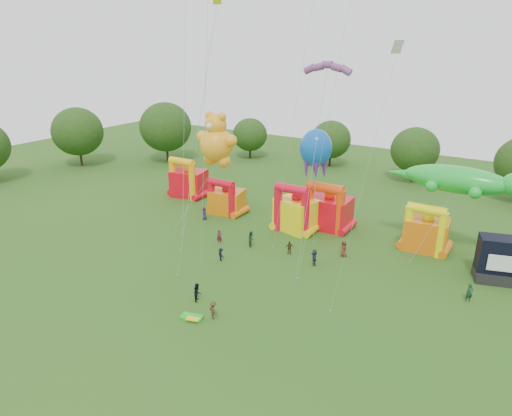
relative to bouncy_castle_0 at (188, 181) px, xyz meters
The scene contains 23 objects.
ground 35.60m from the bouncy_castle_0, 55.58° to the right, with size 160.00×160.00×0.00m, color #245718.
tree_ring 34.53m from the bouncy_castle_0, 56.65° to the right, with size 125.66×127.79×12.07m.
bouncy_castle_0 is the anchor object (origin of this frame).
bouncy_castle_1 10.12m from the bouncy_castle_0, 17.09° to the right, with size 5.26×4.55×5.30m.
bouncy_castle_2 21.28m from the bouncy_castle_0, ahead, with size 5.76×5.02×6.55m.
bouncy_castle_3 24.34m from the bouncy_castle_0, ahead, with size 5.62×4.56×6.54m.
bouncy_castle_4 36.93m from the bouncy_castle_0, ahead, with size 5.17×4.29×6.01m.
teddy_bear_kite 10.38m from the bouncy_castle_0, 25.81° to the right, with size 6.71×10.83×14.47m.
gecko_kite 38.98m from the bouncy_castle_0, ahead, with size 14.85×7.16×10.73m.
octopus_kite 24.13m from the bouncy_castle_0, ahead, with size 4.00×5.43×13.50m.
parafoil_kites 19.18m from the bouncy_castle_0, 44.27° to the right, with size 26.41×12.75×32.42m.
diamond_kites 28.85m from the bouncy_castle_0, 29.16° to the right, with size 23.06×17.87×34.74m.
folded_kite_bundle 34.98m from the bouncy_castle_0, 49.24° to the right, with size 2.20×1.51×0.31m.
spectator_0 11.01m from the bouncy_castle_0, 38.06° to the right, with size 0.90×0.59×1.85m, color #25253E.
spectator_1 19.41m from the bouncy_castle_0, 38.40° to the right, with size 0.65×0.43×1.79m, color #571825.
spectator_2 21.79m from the bouncy_castle_0, 29.22° to the right, with size 0.96×0.75×1.98m, color #193E27.
spectator_3 24.04m from the bouncy_castle_0, 40.91° to the right, with size 1.00×0.57×1.54m, color black.
spectator_4 25.99m from the bouncy_castle_0, 22.82° to the right, with size 0.97×0.40×1.65m, color #462F1C.
spectator_5 29.69m from the bouncy_castle_0, 21.75° to the right, with size 1.74×0.55×1.87m, color #2D2A47.
spectator_6 30.40m from the bouncy_castle_0, 13.72° to the right, with size 0.96×0.63×1.97m, color #592419.
spectator_7 44.53m from the bouncy_castle_0, 12.94° to the right, with size 0.70×0.46×1.93m, color #173A23.
spectator_8 31.89m from the bouncy_castle_0, 48.11° to the right, with size 0.89×0.70×1.84m, color black.
spectator_9 35.22m from the bouncy_castle_0, 46.08° to the right, with size 1.12×0.65×1.74m, color #3F2E19.
Camera 1 is at (26.43, -23.70, 23.69)m, focal length 32.00 mm.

